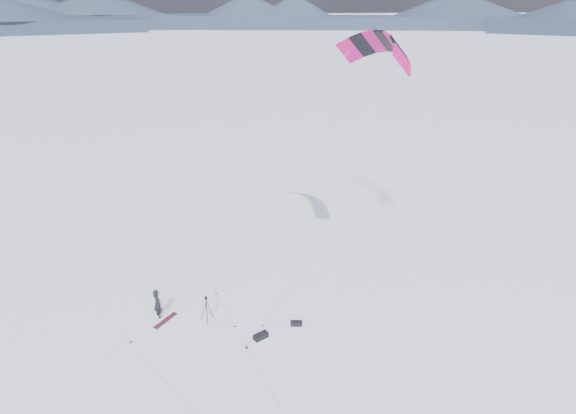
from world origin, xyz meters
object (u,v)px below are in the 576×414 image
object	(u,v)px
snowboard	(166,320)
gear_bag_a	(261,336)
snowkiter	(159,316)
gear_bag_b	(296,323)
tripod	(206,305)

from	to	relation	value
snowboard	gear_bag_a	bearing A→B (deg)	-76.51
gear_bag_a	snowboard	bearing A→B (deg)	125.71
snowkiter	gear_bag_b	size ratio (longest dim) A/B	2.47
tripod	snowboard	bearing A→B (deg)	140.81
tripod	gear_bag_b	world-z (taller)	tripod
gear_bag_b	snowkiter	bearing A→B (deg)	175.01
snowkiter	snowboard	world-z (taller)	snowkiter
gear_bag_a	gear_bag_b	distance (m)	2.10
snowkiter	snowboard	bearing A→B (deg)	-169.16
snowkiter	gear_bag_b	distance (m)	7.43
snowboard	tripod	xyz separation A→B (m)	(2.14, -0.61, 0.92)
snowboard	tripod	world-z (taller)	tripod
snowkiter	tripod	size ratio (longest dim) A/B	1.13
gear_bag_b	snowboard	bearing A→B (deg)	177.93
snowkiter	gear_bag_a	xyz separation A→B (m)	(4.81, -3.40, 0.15)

